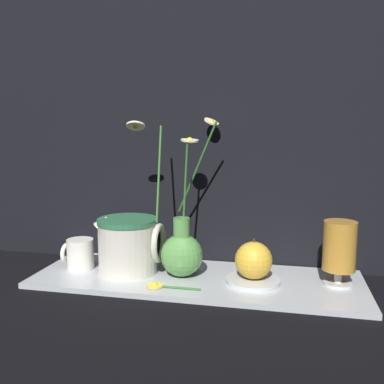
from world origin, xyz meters
name	(u,v)px	position (x,y,z in m)	size (l,w,h in m)	color
ground_plane	(196,282)	(0.00, 0.00, 0.00)	(6.00, 6.00, 0.00)	black
shelf	(196,279)	(0.00, 0.00, 0.01)	(0.75, 0.25, 0.01)	#B2B7BC
backdrop_wall	(208,45)	(0.00, 0.14, 0.55)	(1.25, 0.02, 1.10)	black
vase_with_flowers	(181,249)	(-0.04, 0.00, 0.08)	(0.20, 0.18, 0.36)	#59994C
yellow_mug	(79,254)	(-0.29, 0.00, 0.05)	(0.07, 0.06, 0.07)	silver
ceramic_pitcher	(129,243)	(-0.16, 0.00, 0.08)	(0.17, 0.14, 0.14)	beige
tea_glass	(339,248)	(0.31, 0.02, 0.10)	(0.07, 0.07, 0.14)	silver
saucer_plate	(253,281)	(0.13, -0.01, 0.02)	(0.12, 0.12, 0.01)	silver
orange_fruit	(254,260)	(0.13, -0.01, 0.06)	(0.08, 0.08, 0.09)	gold
loose_daisy	(161,286)	(-0.06, -0.08, 0.02)	(0.12, 0.04, 0.01)	#336B2D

